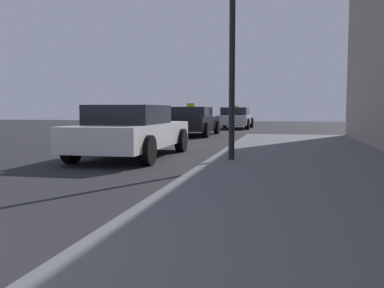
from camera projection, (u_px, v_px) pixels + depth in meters
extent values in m
cylinder|color=black|center=(232.00, 50.00, 8.53)|extent=(0.12, 0.12, 4.39)
cube|color=white|center=(133.00, 135.00, 10.51)|extent=(1.74, 4.57, 0.55)
cube|color=black|center=(129.00, 115.00, 10.25)|extent=(1.53, 2.06, 0.45)
cylinder|color=black|center=(122.00, 139.00, 12.14)|extent=(0.22, 0.64, 0.64)
cylinder|color=black|center=(181.00, 140.00, 11.77)|extent=(0.22, 0.64, 0.64)
cylinder|color=black|center=(71.00, 149.00, 9.29)|extent=(0.22, 0.64, 0.64)
cylinder|color=black|center=(148.00, 150.00, 8.92)|extent=(0.22, 0.64, 0.64)
cube|color=black|center=(192.00, 123.00, 19.13)|extent=(1.80, 4.39, 0.55)
cube|color=black|center=(191.00, 112.00, 18.88)|extent=(1.58, 1.98, 0.45)
cube|color=yellow|center=(191.00, 105.00, 18.85)|extent=(0.36, 0.14, 0.16)
cylinder|color=black|center=(180.00, 127.00, 20.71)|extent=(0.22, 0.64, 0.64)
cylinder|color=black|center=(217.00, 127.00, 20.33)|extent=(0.22, 0.64, 0.64)
cylinder|color=black|center=(164.00, 129.00, 17.98)|extent=(0.22, 0.64, 0.64)
cylinder|color=black|center=(206.00, 130.00, 17.59)|extent=(0.22, 0.64, 0.64)
cube|color=#B7B7BF|center=(235.00, 119.00, 25.90)|extent=(1.71, 4.42, 0.55)
cube|color=black|center=(235.00, 111.00, 25.64)|extent=(1.50, 1.99, 0.45)
cylinder|color=black|center=(225.00, 122.00, 27.47)|extent=(0.22, 0.64, 0.64)
cylinder|color=black|center=(252.00, 123.00, 27.11)|extent=(0.22, 0.64, 0.64)
cylinder|color=black|center=(218.00, 124.00, 24.72)|extent=(0.22, 0.64, 0.64)
cylinder|color=black|center=(248.00, 124.00, 24.35)|extent=(0.22, 0.64, 0.64)
cube|color=#196638|center=(237.00, 117.00, 32.83)|extent=(1.73, 4.43, 0.55)
cube|color=black|center=(236.00, 111.00, 32.58)|extent=(1.53, 1.99, 0.45)
cube|color=yellow|center=(236.00, 107.00, 32.55)|extent=(0.36, 0.14, 0.16)
cylinder|color=black|center=(228.00, 120.00, 34.42)|extent=(0.22, 0.64, 0.64)
cylinder|color=black|center=(249.00, 120.00, 34.05)|extent=(0.22, 0.64, 0.64)
cylinder|color=black|center=(223.00, 121.00, 31.66)|extent=(0.22, 0.64, 0.64)
cylinder|color=black|center=(246.00, 121.00, 31.29)|extent=(0.22, 0.64, 0.64)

